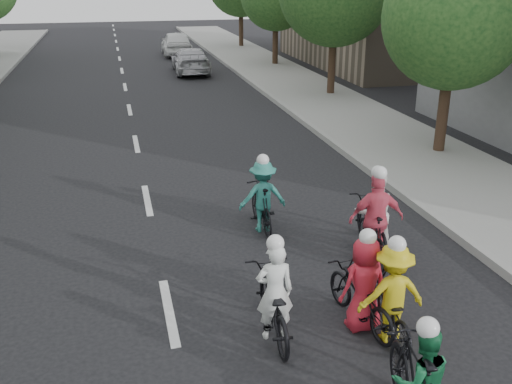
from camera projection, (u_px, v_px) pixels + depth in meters
name	position (u px, v px, depth m)	size (l,w,h in m)	color
ground	(169.00, 312.00, 9.26)	(120.00, 120.00, 0.00)	black
sidewalk_right	(366.00, 126.00, 20.10)	(4.00, 80.00, 0.15)	gray
curb_right	(314.00, 129.00, 19.65)	(0.18, 80.00, 0.18)	#999993
tree_r_0	(454.00, 18.00, 15.80)	(4.00, 4.00, 5.97)	black
cyclist_0	(362.00, 292.00, 8.70)	(0.89, 1.85, 1.68)	black
cyclist_1	(390.00, 301.00, 8.41)	(1.03, 1.71, 1.70)	black
cyclist_2	(273.00, 301.00, 8.50)	(0.78, 1.94, 1.69)	black
cyclist_3	(374.00, 226.00, 10.68)	(1.07, 1.68, 1.91)	black
cyclist_4	(417.00, 384.00, 6.70)	(0.85, 1.95, 1.58)	black
cyclist_5	(373.00, 220.00, 11.16)	(0.91, 1.97, 1.76)	black
cyclist_6	(262.00, 201.00, 12.00)	(1.01, 1.70, 1.70)	black
follow_car_lead	(191.00, 60.00, 30.93)	(1.89, 4.65, 1.35)	#ACACB1
follow_car_trail	(176.00, 43.00, 37.53)	(1.85, 4.61, 1.57)	white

